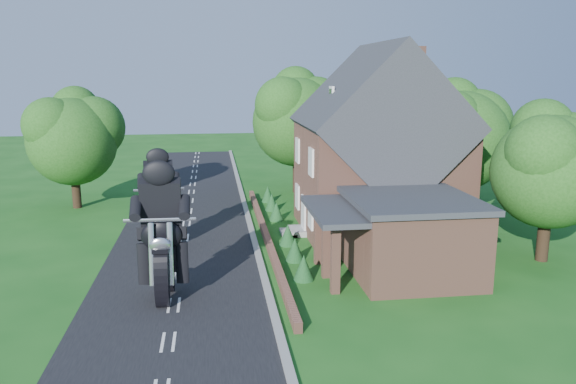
{
  "coord_description": "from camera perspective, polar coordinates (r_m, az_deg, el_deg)",
  "views": [
    {
      "loc": [
        1.58,
        -23.26,
        8.58
      ],
      "look_at": [
        5.3,
        3.89,
        2.8
      ],
      "focal_mm": 35.0,
      "sensor_mm": 36.0,
      "label": 1
    }
  ],
  "objects": [
    {
      "name": "shrub_d",
      "position": [
        33.45,
        -1.19,
        -1.98
      ],
      "size": [
        0.9,
        0.9,
        1.1
      ],
      "primitive_type": "cone",
      "color": "#133D1B",
      "rests_on": "ground"
    },
    {
      "name": "road",
      "position": [
        24.83,
        -11.09,
        -8.51
      ],
      "size": [
        7.0,
        80.0,
        0.02
      ],
      "primitive_type": "cube",
      "color": "black",
      "rests_on": "ground"
    },
    {
      "name": "garden_wall",
      "position": [
        29.6,
        -2.22,
        -4.54
      ],
      "size": [
        0.3,
        22.0,
        0.4
      ],
      "primitive_type": "cube",
      "color": "#895745",
      "rests_on": "ground"
    },
    {
      "name": "annex",
      "position": [
        24.89,
        12.01,
        -4.24
      ],
      "size": [
        7.05,
        5.94,
        3.44
      ],
      "color": "#895745",
      "rests_on": "ground"
    },
    {
      "name": "tree_house_right",
      "position": [
        35.42,
        17.52,
        5.87
      ],
      "size": [
        6.51,
        6.0,
        8.4
      ],
      "color": "black",
      "rests_on": "ground"
    },
    {
      "name": "house",
      "position": [
        30.88,
        9.07,
        3.87
      ],
      "size": [
        9.54,
        8.64,
        10.24
      ],
      "color": "#895745",
      "rests_on": "ground"
    },
    {
      "name": "shrub_a",
      "position": [
        23.95,
        1.6,
        -7.68
      ],
      "size": [
        0.9,
        0.9,
        1.1
      ],
      "primitive_type": "cone",
      "color": "#133D1B",
      "rests_on": "ground"
    },
    {
      "name": "motorcycle_follow",
      "position": [
        28.99,
        -12.75,
        -4.05
      ],
      "size": [
        0.53,
        1.65,
        1.51
      ],
      "primitive_type": null,
      "rotation": [
        0.0,
        0.0,
        3.22
      ],
      "color": "black",
      "rests_on": "ground"
    },
    {
      "name": "shrub_e",
      "position": [
        35.86,
        -1.65,
        -1.03
      ],
      "size": [
        0.9,
        0.9,
        1.1
      ],
      "primitive_type": "cone",
      "color": "#133D1B",
      "rests_on": "ground"
    },
    {
      "name": "tree_annex_side",
      "position": [
        28.33,
        25.63,
        2.85
      ],
      "size": [
        5.64,
        5.2,
        7.48
      ],
      "color": "black",
      "rests_on": "ground"
    },
    {
      "name": "shrub_c",
      "position": [
        28.66,
        -0.03,
        -4.36
      ],
      "size": [
        0.9,
        0.9,
        1.1
      ],
      "primitive_type": "cone",
      "color": "#133D1B",
      "rests_on": "ground"
    },
    {
      "name": "tree_behind_left",
      "position": [
        41.01,
        1.46,
        7.93
      ],
      "size": [
        6.94,
        6.4,
        9.16
      ],
      "color": "black",
      "rests_on": "ground"
    },
    {
      "name": "tree_far_road",
      "position": [
        38.49,
        -20.53,
        5.58
      ],
      "size": [
        6.08,
        5.6,
        7.84
      ],
      "color": "black",
      "rests_on": "ground"
    },
    {
      "name": "tree_behind_house",
      "position": [
        41.43,
        10.03,
        8.48
      ],
      "size": [
        7.81,
        7.2,
        10.08
      ],
      "color": "black",
      "rests_on": "ground"
    },
    {
      "name": "shrub_f",
      "position": [
        38.29,
        -2.05,
        -0.2
      ],
      "size": [
        0.9,
        0.9,
        1.1
      ],
      "primitive_type": "cone",
      "color": "#133D1B",
      "rests_on": "ground"
    },
    {
      "name": "kerb",
      "position": [
        24.85,
        -2.58,
        -8.15
      ],
      "size": [
        0.3,
        80.0,
        0.12
      ],
      "primitive_type": "cube",
      "color": "gray",
      "rests_on": "ground"
    },
    {
      "name": "motorcycle_lead",
      "position": [
        22.34,
        -12.45,
        -8.7
      ],
      "size": [
        0.49,
        1.78,
        1.64
      ],
      "primitive_type": null,
      "rotation": [
        0.0,
        0.0,
        3.12
      ],
      "color": "black",
      "rests_on": "ground"
    },
    {
      "name": "shrub_b",
      "position": [
        26.29,
        0.71,
        -5.87
      ],
      "size": [
        0.9,
        0.9,
        1.1
      ],
      "primitive_type": "cone",
      "color": "#133D1B",
      "rests_on": "ground"
    },
    {
      "name": "ground",
      "position": [
        24.84,
        -11.09,
        -8.53
      ],
      "size": [
        120.0,
        120.0,
        0.0
      ],
      "primitive_type": "plane",
      "color": "#185016",
      "rests_on": "ground"
    }
  ]
}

